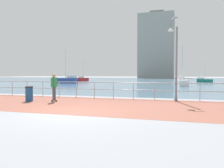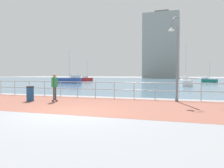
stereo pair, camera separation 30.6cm
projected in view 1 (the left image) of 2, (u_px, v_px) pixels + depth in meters
The scene contains 12 objects.
ground at pixel (158, 82), 48.05m from camera, with size 220.00×220.00×0.00m, color gray.
brick_paving at pixel (96, 104), 12.39m from camera, with size 28.00×6.69×0.01m, color #935647.
harbor_water at pixel (162, 81), 58.65m from camera, with size 180.00×88.00×0.00m, color slate.
waterfront_railing at pixel (113, 87), 15.56m from camera, with size 25.25×0.06×1.13m.
lamppost at pixel (175, 55), 13.60m from camera, with size 0.61×0.70×5.13m.
skateboarder at pixel (54, 85), 13.65m from camera, with size 0.41×0.56×1.70m.
trash_bin at pixel (29, 94), 13.76m from camera, with size 0.46×0.46×0.93m.
sailboat_white at pixel (182, 82), 31.90m from camera, with size 1.79×4.19×5.70m.
sailboat_red at pixel (66, 80), 41.85m from camera, with size 4.53×1.61×6.28m.
sailboat_teal at pixel (83, 79), 54.75m from camera, with size 1.43×3.74×5.14m.
sailboat_navy at pixel (204, 80), 46.48m from camera, with size 3.09×2.39×4.28m.
tower_glass at pixel (157, 47), 107.83m from camera, with size 16.02×16.36×31.24m.
Camera 1 is at (4.37, -8.82, 1.67)m, focal length 36.19 mm.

